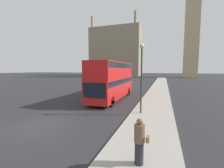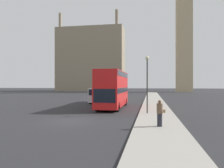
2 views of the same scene
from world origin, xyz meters
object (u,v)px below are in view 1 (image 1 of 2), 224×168
(street_lamp, at_px, (142,68))
(white_van, at_px, (107,83))
(pedestrian, at_px, (140,142))
(clock_tower, at_px, (193,7))
(red_double_decker_bus, at_px, (113,79))

(street_lamp, bearing_deg, white_van, 121.92)
(pedestrian, bearing_deg, clock_tower, 80.58)
(red_double_decker_bus, distance_m, white_van, 7.67)
(red_double_decker_bus, distance_m, pedestrian, 12.86)
(red_double_decker_bus, xyz_separation_m, pedestrian, (5.05, -11.74, -1.45))
(street_lamp, bearing_deg, clock_tower, 78.93)
(white_van, height_order, street_lamp, street_lamp)
(clock_tower, relative_size, red_double_decker_bus, 6.01)
(red_double_decker_bus, relative_size, pedestrian, 5.96)
(pedestrian, bearing_deg, street_lamp, 97.87)
(pedestrian, distance_m, street_lamp, 7.02)
(red_double_decker_bus, relative_size, white_van, 1.82)
(white_van, xyz_separation_m, street_lamp, (7.54, -12.10, 2.46))
(red_double_decker_bus, bearing_deg, pedestrian, -66.72)
(white_van, relative_size, street_lamp, 1.03)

